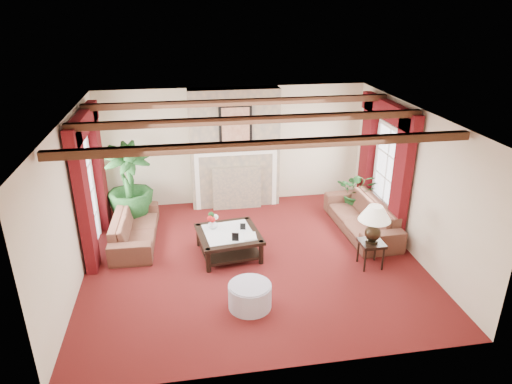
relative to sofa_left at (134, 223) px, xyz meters
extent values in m
plane|color=#4D0D10|center=(2.19, -1.07, -0.40)|extent=(6.00, 6.00, 0.00)
plane|color=white|center=(2.19, -1.07, 2.30)|extent=(6.00, 6.00, 0.00)
cube|color=beige|center=(2.19, 1.68, 0.95)|extent=(6.00, 0.02, 2.70)
cube|color=beige|center=(-0.81, -1.07, 0.95)|extent=(0.02, 5.50, 2.70)
cube|color=beige|center=(5.19, -1.07, 0.95)|extent=(0.02, 5.50, 2.70)
imported|color=#3A1016|center=(0.00, 0.00, 0.00)|extent=(2.06, 0.71, 0.79)
imported|color=#3A1016|center=(4.59, -0.30, 0.04)|extent=(2.26, 0.80, 0.86)
imported|color=black|center=(-0.13, 0.90, 0.09)|extent=(1.67, 2.12, 0.97)
imported|color=black|center=(4.83, 0.59, -0.01)|extent=(1.69, 1.71, 0.77)
cylinder|color=#AAA7BD|center=(1.92, -2.46, -0.20)|extent=(0.68, 0.68, 0.39)
imported|color=silver|center=(1.50, -0.59, 0.15)|extent=(0.19, 0.19, 0.18)
imported|color=black|center=(2.03, -1.03, 0.21)|extent=(0.23, 0.05, 0.31)
camera|label=1|loc=(1.06, -8.30, 4.06)|focal=32.00mm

